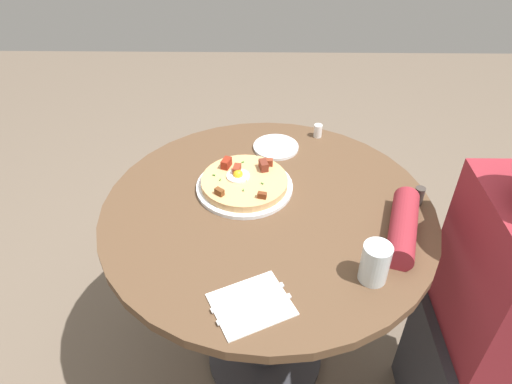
# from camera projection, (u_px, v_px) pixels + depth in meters

# --- Properties ---
(ground_plane) EXTENTS (6.00, 6.00, 0.00)m
(ground_plane) POSITION_uv_depth(u_px,v_px,m) (265.00, 357.00, 1.79)
(ground_plane) COLOR #6B5B4C
(dining_table) EXTENTS (0.94, 0.94, 0.76)m
(dining_table) POSITION_uv_depth(u_px,v_px,m) (267.00, 252.00, 1.44)
(dining_table) COLOR brown
(dining_table) RESTS_ON ground_plane
(person_seated) EXTENTS (0.41, 0.48, 1.14)m
(person_seated) POSITION_uv_depth(u_px,v_px,m) (484.00, 320.00, 1.32)
(person_seated) COLOR #2D2D33
(person_seated) RESTS_ON ground_plane
(pizza_plate) EXTENTS (0.29, 0.29, 0.01)m
(pizza_plate) POSITION_uv_depth(u_px,v_px,m) (245.00, 187.00, 1.39)
(pizza_plate) COLOR white
(pizza_plate) RESTS_ON dining_table
(breakfast_pizza) EXTENTS (0.26, 0.26, 0.05)m
(breakfast_pizza) POSITION_uv_depth(u_px,v_px,m) (244.00, 181.00, 1.38)
(breakfast_pizza) COLOR tan
(breakfast_pizza) RESTS_ON pizza_plate
(bread_plate) EXTENTS (0.15, 0.15, 0.01)m
(bread_plate) POSITION_uv_depth(u_px,v_px,m) (276.00, 147.00, 1.56)
(bread_plate) COLOR white
(bread_plate) RESTS_ON dining_table
(napkin) EXTENTS (0.20, 0.21, 0.00)m
(napkin) POSITION_uv_depth(u_px,v_px,m) (251.00, 304.00, 1.06)
(napkin) COLOR white
(napkin) RESTS_ON dining_table
(fork) EXTENTS (0.09, 0.17, 0.00)m
(fork) POSITION_uv_depth(u_px,v_px,m) (255.00, 309.00, 1.04)
(fork) COLOR silver
(fork) RESTS_ON napkin
(knife) EXTENTS (0.09, 0.17, 0.00)m
(knife) POSITION_uv_depth(u_px,v_px,m) (248.00, 297.00, 1.07)
(knife) COLOR silver
(knife) RESTS_ON napkin
(water_glass) EXTENTS (0.07, 0.07, 0.10)m
(water_glass) POSITION_uv_depth(u_px,v_px,m) (375.00, 263.00, 1.09)
(water_glass) COLOR silver
(water_glass) RESTS_ON dining_table
(salt_shaker) EXTENTS (0.03, 0.03, 0.05)m
(salt_shaker) POSITION_uv_depth(u_px,v_px,m) (318.00, 131.00, 1.60)
(salt_shaker) COLOR white
(salt_shaker) RESTS_ON dining_table
(pepper_shaker) EXTENTS (0.03, 0.03, 0.05)m
(pepper_shaker) POSITION_uv_depth(u_px,v_px,m) (419.00, 196.00, 1.32)
(pepper_shaker) COLOR #3F3833
(pepper_shaker) RESTS_ON dining_table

